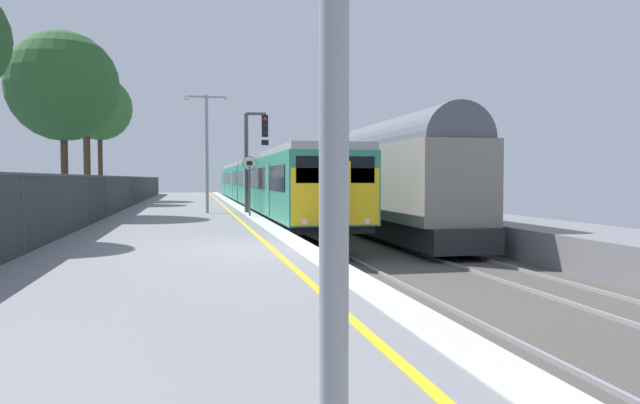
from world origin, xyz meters
The scene contains 10 objects.
ground centered at (2.64, 0.00, -0.61)m, with size 17.40×110.00×1.21m.
commuter_train_at_platform centered at (2.10, 24.86, 1.27)m, with size 2.83×41.98×3.81m.
freight_train_adjacent_track centered at (6.10, 29.52, 1.70)m, with size 2.60×52.06×4.92m.
signal_gantry centered at (0.64, 14.31, 2.87)m, with size 1.10×0.24×4.56m.
speed_limit_sign centered at (0.25, 11.74, 1.59)m, with size 0.59×0.08×2.49m.
platform_lamp_mid centered at (-1.41, 14.47, 3.17)m, with size 2.00×0.20×5.33m.
platform_back_fence centered at (-5.45, 0.00, 0.88)m, with size 0.07×99.00×1.68m.
background_tree_centre centered at (-8.35, 26.47, 6.10)m, with size 4.04×4.02×8.31m.
background_tree_right centered at (-8.57, 32.07, 6.40)m, with size 4.55×4.55×8.84m.
background_tree_back centered at (-7.24, 13.97, 5.31)m, with size 4.59×4.59×7.73m.
Camera 1 is at (-2.05, -13.17, 1.56)m, focal length 33.71 mm.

